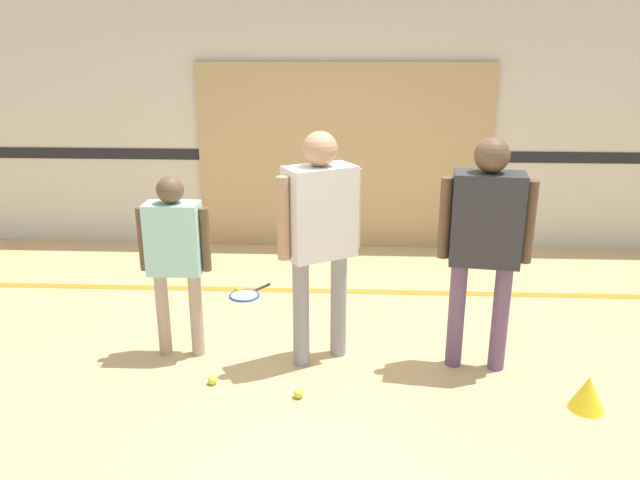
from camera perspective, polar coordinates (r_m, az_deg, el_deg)
The scene contains 13 objects.
ground_plane at distance 4.77m, azimuth 0.33°, elevation -10.23°, with size 16.00×16.00×0.00m, color tan.
wall_back at distance 6.81m, azimuth 1.29°, elevation 12.52°, with size 16.00×0.07×3.20m.
wall_panel at distance 6.83m, azimuth 2.20°, elevation 7.52°, with size 3.16×0.05×2.01m.
floor_stripe at distance 5.84m, azimuth 0.82°, elevation -4.67°, with size 14.40×0.10×0.01m.
person_instructor at distance 4.29m, azimuth 0.00°, elevation 1.45°, with size 0.56×0.46×1.68m.
person_student_left at distance 4.54m, azimuth -13.16°, elevation -0.70°, with size 0.52×0.21×1.36m.
person_student_right at distance 4.33m, azimuth 14.89°, elevation 0.79°, with size 0.62×0.32×1.65m.
racket_spare_on_floor at distance 5.77m, azimuth -6.80°, elevation -4.98°, with size 0.40×0.48×0.03m.
tennis_ball_near_instructor at distance 4.23m, azimuth -1.99°, elevation -13.83°, with size 0.07×0.07×0.07m, color #CCE038.
tennis_ball_by_spare_racket at distance 5.87m, azimuth -7.52°, elevation -4.39°, with size 0.07×0.07×0.07m, color #CCE038.
tennis_ball_stray_left at distance 4.43m, azimuth -9.81°, elevation -12.48°, with size 0.07×0.07×0.07m, color #CCE038.
tennis_ball_stray_right at distance 5.46m, azimuth 1.40°, elevation -5.98°, with size 0.07×0.07×0.07m, color #CCE038.
training_cone at distance 4.41m, azimuth 23.28°, elevation -12.73°, with size 0.23×0.23×0.23m.
Camera 1 is at (0.17, -4.19, 2.28)m, focal length 35.00 mm.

